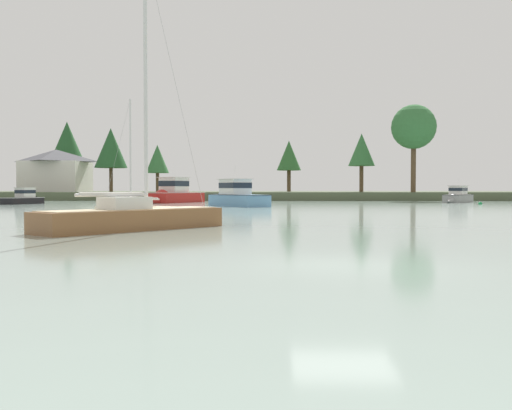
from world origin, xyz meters
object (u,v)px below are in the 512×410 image
object	(u,v)px
sailboat_cream	(136,212)
cruiser_red	(172,197)
mooring_buoy_green	(480,204)
cruiser_black	(26,200)
sailboat_wood	(133,223)
cruiser_grey	(457,199)
cruiser_skyblue	(234,200)

from	to	relation	value
sailboat_cream	cruiser_red	world-z (taller)	sailboat_cream
sailboat_cream	mooring_buoy_green	size ratio (longest dim) A/B	17.24
cruiser_black	sailboat_cream	bearing A→B (deg)	-53.53
cruiser_black	mooring_buoy_green	world-z (taller)	cruiser_black
sailboat_wood	mooring_buoy_green	bearing A→B (deg)	53.79
cruiser_grey	sailboat_cream	bearing A→B (deg)	-133.43
cruiser_red	sailboat_wood	size ratio (longest dim) A/B	0.82
cruiser_skyblue	cruiser_red	bearing A→B (deg)	124.01
cruiser_grey	cruiser_black	bearing A→B (deg)	-171.12
sailboat_wood	cruiser_skyblue	xyz separation A→B (m)	(2.03, 35.70, 0.40)
cruiser_black	sailboat_wood	bearing A→B (deg)	-60.41
cruiser_black	cruiser_grey	bearing A→B (deg)	8.88
cruiser_black	cruiser_red	xyz separation A→B (m)	(17.09, 6.56, 0.32)
sailboat_wood	cruiser_grey	xyz separation A→B (m)	(31.60, 51.91, 0.26)
cruiser_red	cruiser_skyblue	world-z (taller)	cruiser_red
cruiser_red	sailboat_wood	bearing A→B (deg)	-81.52
cruiser_black	cruiser_grey	world-z (taller)	cruiser_grey
cruiser_black	cruiser_skyblue	distance (m)	27.55
sailboat_wood	cruiser_red	bearing A→B (deg)	98.48
cruiser_black	cruiser_grey	distance (m)	56.78
sailboat_wood	cruiser_skyblue	size ratio (longest dim) A/B	1.35
cruiser_skyblue	cruiser_grey	bearing A→B (deg)	28.73
cruiser_skyblue	mooring_buoy_green	bearing A→B (deg)	14.04
sailboat_wood	cruiser_grey	size ratio (longest dim) A/B	1.71
cruiser_black	cruiser_red	size ratio (longest dim) A/B	0.59
cruiser_skyblue	cruiser_black	bearing A→B (deg)	164.34
cruiser_black	cruiser_red	bearing A→B (deg)	20.99
cruiser_skyblue	mooring_buoy_green	distance (m)	30.42
cruiser_black	cruiser_skyblue	xyz separation A→B (m)	(26.53, -7.44, 0.21)
cruiser_black	sailboat_wood	distance (m)	49.61
sailboat_cream	mooring_buoy_green	bearing A→B (deg)	38.89
sailboat_cream	cruiser_red	size ratio (longest dim) A/B	0.79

